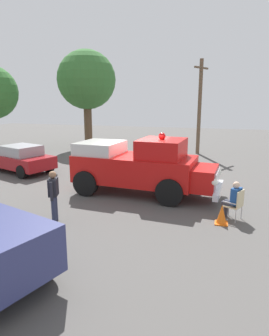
% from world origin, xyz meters
% --- Properties ---
extents(ground_plane, '(60.00, 60.00, 0.00)m').
position_xyz_m(ground_plane, '(0.00, 0.00, 0.00)').
color(ground_plane, '#514F4C').
extents(vintage_fire_truck, '(2.70, 6.09, 2.59)m').
position_xyz_m(vintage_fire_truck, '(-0.53, -0.26, 1.20)').
color(vintage_fire_truck, black).
rests_on(vintage_fire_truck, ground).
extents(classic_hot_rod, '(3.15, 4.72, 1.46)m').
position_xyz_m(classic_hot_rod, '(1.46, 7.15, 0.75)').
color(classic_hot_rod, black).
rests_on(classic_hot_rod, ground).
extents(lawn_chair_near_truck, '(0.66, 0.66, 1.02)m').
position_xyz_m(lawn_chair_near_truck, '(-2.36, -4.00, 0.59)').
color(lawn_chair_near_truck, '#B7BABF').
rests_on(lawn_chair_near_truck, ground).
extents(lawn_chair_by_car, '(0.66, 0.66, 1.02)m').
position_xyz_m(lawn_chair_by_car, '(4.79, 4.28, 0.59)').
color(lawn_chair_by_car, '#B7BABF').
rests_on(lawn_chair_by_car, ground).
extents(spectator_seated, '(0.57, 0.64, 1.29)m').
position_xyz_m(spectator_seated, '(-2.30, -3.89, 0.70)').
color(spectator_seated, '#383842').
rests_on(spectator_seated, ground).
extents(spectator_standing, '(0.64, 0.38, 1.68)m').
position_xyz_m(spectator_standing, '(-4.12, 1.59, 0.96)').
color(spectator_standing, '#2D334C').
rests_on(spectator_standing, ground).
extents(oak_tree_left, '(4.62, 4.62, 7.68)m').
position_xyz_m(oak_tree_left, '(10.49, 7.14, 5.32)').
color(oak_tree_left, brown).
rests_on(oak_tree_left, ground).
extents(utility_pole, '(1.58, 0.86, 6.57)m').
position_xyz_m(utility_pole, '(9.83, -1.79, 3.42)').
color(utility_pole, brown).
rests_on(utility_pole, ground).
extents(traffic_cone, '(0.40, 0.40, 0.64)m').
position_xyz_m(traffic_cone, '(-2.81, -3.57, 0.31)').
color(traffic_cone, orange).
rests_on(traffic_cone, ground).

